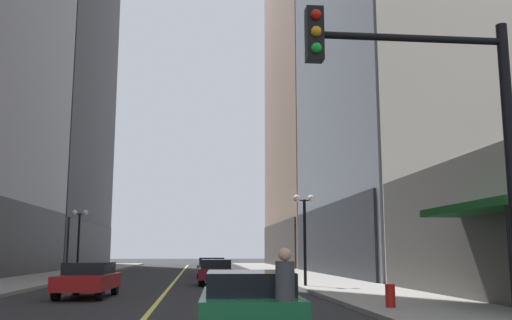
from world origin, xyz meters
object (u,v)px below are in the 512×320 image
Objects in this scene: street_lamp_left_far at (79,228)px; fire_hydrant_right at (390,298)px; street_lamp_right_mid at (305,219)px; car_maroon at (216,271)px; car_red at (88,278)px; traffic_light_near_right at (447,125)px; pedestrian_with_orange_bag at (285,290)px; car_green at (248,300)px; car_grey at (212,266)px.

fire_hydrant_right is at bearing -58.52° from street_lamp_left_far.
car_maroon is at bearing 137.56° from street_lamp_right_mid.
street_lamp_left_far is 25.63m from fire_hydrant_right.
car_red is 16.39m from traffic_light_near_right.
car_red and car_maroon have the same top height.
car_red is at bearing 120.33° from traffic_light_near_right.
pedestrian_with_orange_bag is 29.43m from street_lamp_left_far.
car_green is at bearing -63.34° from car_red.
street_lamp_right_mid is (3.96, 14.63, 2.54)m from car_green.
traffic_light_near_right is (3.02, -21.85, 3.02)m from car_maroon.
car_green is 27.29m from car_grey.
car_grey is (-0.01, 8.93, 0.00)m from car_maroon.
car_green is at bearing 129.78° from traffic_light_near_right.
car_maroon is 5.33× the size of fire_hydrant_right.
car_grey is (-0.13, 27.29, -0.00)m from car_green.
car_grey is 9.19m from street_lamp_left_far.
traffic_light_near_right is at bearing -68.17° from street_lamp_left_far.
car_red is 0.93× the size of car_grey.
car_grey is at bearing 90.09° from car_maroon.
pedestrian_with_orange_bag is at bearing -88.82° from car_grey.
car_green is 0.80× the size of traffic_light_near_right.
car_red is at bearing 116.66° from car_green.
pedestrian_with_orange_bag is at bearing -65.30° from car_red.
fire_hydrant_right is (4.59, -23.16, -0.32)m from car_grey.
car_red is 9.45m from car_maroon.
car_maroon is 6.08m from street_lamp_right_mid.
traffic_light_near_right is 1.28× the size of street_lamp_left_far.
car_red is 10.42m from street_lamp_right_mid.
car_maroon is (-0.12, 18.36, -0.00)m from car_green.
pedestrian_with_orange_bag reaches higher than car_maroon.
street_lamp_right_mid is 10.90m from fire_hydrant_right.
pedestrian_with_orange_bag reaches higher than fire_hydrant_right.
car_maroon is (5.11, 7.94, 0.00)m from car_red.
car_red is at bearing -76.82° from street_lamp_left_far.
car_green is at bearing -137.23° from fire_hydrant_right.
car_green is 1.09× the size of car_red.
pedestrian_with_orange_bag is (0.60, -29.27, 0.33)m from car_grey.
car_green and car_grey have the same top height.
car_green is 27.43m from street_lamp_left_far.
traffic_light_near_right is at bearing -93.31° from street_lamp_right_mid.
fire_hydrant_right is at bearing -72.18° from car_maroon.
car_green is 2.07m from pedestrian_with_orange_bag.
street_lamp_left_far is (-8.71, -1.44, 2.54)m from car_grey.
traffic_light_near_right reaches higher than car_maroon.
street_lamp_left_far is (-11.75, 29.34, -0.49)m from traffic_light_near_right.
car_maroon is 2.38× the size of pedestrian_with_orange_bag.
car_red is 0.93× the size of street_lamp_left_far.
car_grey is 29.28m from pedestrian_with_orange_bag.
street_lamp_left_far is at bearing 138.78° from street_lamp_right_mid.
pedestrian_with_orange_bag reaches higher than car_red.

